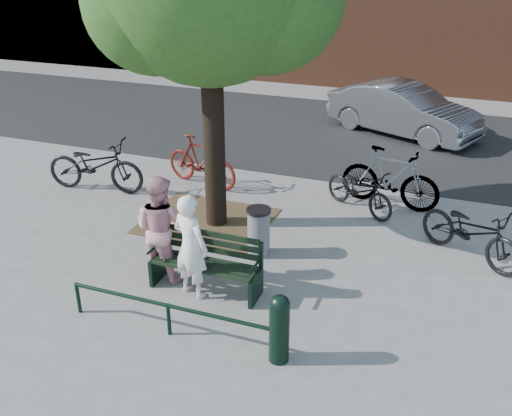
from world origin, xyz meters
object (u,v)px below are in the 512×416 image
at_px(bollard, 279,326).
at_px(parked_car, 403,110).
at_px(bicycle_c, 360,190).
at_px(person_left, 191,246).
at_px(park_bench, 207,261).
at_px(person_right, 160,228).
at_px(litter_bin, 259,231).

distance_m(bollard, parked_car, 10.32).
bearing_deg(bicycle_c, parked_car, 31.69).
relative_size(person_left, bollard, 1.69).
distance_m(bicycle_c, parked_car, 5.43).
bearing_deg(bicycle_c, person_left, -171.95).
bearing_deg(bollard, park_bench, 142.07).
relative_size(park_bench, person_right, 0.99).
bearing_deg(person_left, litter_bin, -93.02).
bearing_deg(park_bench, litter_bin, 73.13).
distance_m(person_right, bicycle_c, 4.39).
height_order(park_bench, litter_bin, park_bench).
bearing_deg(bicycle_c, park_bench, -171.63).
bearing_deg(person_right, bollard, 156.91).
relative_size(person_right, parked_car, 0.41).
bearing_deg(person_left, person_right, -8.56).
height_order(person_left, bicycle_c, person_left).
height_order(person_right, parked_car, person_right).
bearing_deg(litter_bin, park_bench, -106.87).
distance_m(person_left, bollard, 2.03).
bearing_deg(park_bench, bicycle_c, 65.27).
bearing_deg(parked_car, litter_bin, -166.62).
bearing_deg(park_bench, parked_car, 78.69).
distance_m(park_bench, person_left, 0.47).
bearing_deg(bicycle_c, bollard, -147.82).
relative_size(person_left, litter_bin, 1.93).
bearing_deg(person_right, litter_bin, -130.39).
bearing_deg(parked_car, park_bench, -167.55).
relative_size(person_right, litter_bin, 2.00).
relative_size(bollard, litter_bin, 1.14).
xyz_separation_m(person_right, parked_car, (2.66, 9.00, -0.17)).
bearing_deg(bollard, person_right, 151.66).
distance_m(person_left, bicycle_c, 4.32).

